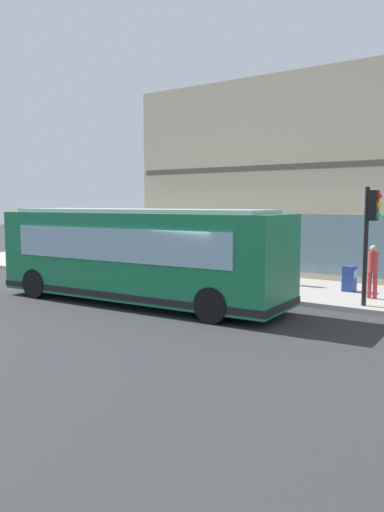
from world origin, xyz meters
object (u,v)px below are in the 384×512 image
(traffic_light_near_corner, at_px, (371,223))
(pedestrian_near_hydrant, at_px, (284,258))
(city_bus_nearside, at_px, (138,256))
(fire_hydrant, at_px, (245,274))
(newspaper_vending_box, at_px, (349,279))
(pedestrian_near_building_entrance, at_px, (373,268))

(traffic_light_near_corner, xyz_separation_m, pedestrian_near_hydrant, (2.37, 3.90, -1.48))
(city_bus_nearside, xyz_separation_m, fire_hydrant, (4.92, -1.19, -1.04))
(traffic_light_near_corner, distance_m, fire_hydrant, 5.95)
(newspaper_vending_box, bearing_deg, pedestrian_near_building_entrance, -130.90)
(fire_hydrant, relative_size, pedestrian_near_building_entrance, 0.42)
(city_bus_nearside, bearing_deg, pedestrian_near_building_entrance, -53.99)
(traffic_light_near_corner, distance_m, newspaper_vending_box, 3.32)
(city_bus_nearside, distance_m, pedestrian_near_building_entrance, 7.65)
(city_bus_nearside, relative_size, pedestrian_near_building_entrance, 5.80)
(city_bus_nearside, height_order, fire_hydrant, city_bus_nearside)
(pedestrian_near_building_entrance, relative_size, newspaper_vending_box, 1.95)
(fire_hydrant, xyz_separation_m, pedestrian_near_hydrant, (0.60, -1.36, 0.67))
(traffic_light_near_corner, height_order, pedestrian_near_hydrant, traffic_light_near_corner)
(fire_hydrant, distance_m, pedestrian_near_building_entrance, 5.05)
(pedestrian_near_hydrant, height_order, pedestrian_near_building_entrance, pedestrian_near_hydrant)
(fire_hydrant, bearing_deg, city_bus_nearside, 166.42)
(newspaper_vending_box, bearing_deg, city_bus_nearside, 136.53)
(pedestrian_near_hydrant, distance_m, pedestrian_near_building_entrance, 3.77)
(pedestrian_near_hydrant, xyz_separation_m, pedestrian_near_building_entrance, (-1.04, -3.63, -0.01))
(fire_hydrant, height_order, pedestrian_near_building_entrance, pedestrian_near_building_entrance)
(traffic_light_near_corner, height_order, pedestrian_near_building_entrance, traffic_light_near_corner)
(traffic_light_near_corner, relative_size, pedestrian_near_hydrant, 2.02)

